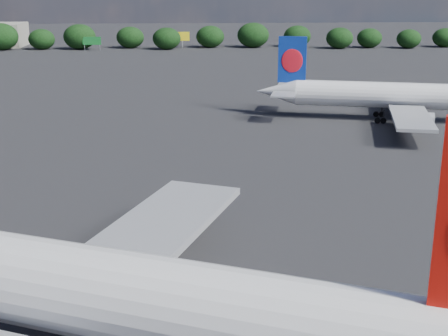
{
  "coord_description": "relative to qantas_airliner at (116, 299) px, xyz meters",
  "views": [
    {
      "loc": [
        13.01,
        -36.69,
        22.8
      ],
      "look_at": [
        16.0,
        12.0,
        8.0
      ],
      "focal_mm": 50.0,
      "sensor_mm": 36.0,
      "label": 1
    }
  ],
  "objects": [
    {
      "name": "china_southern_airliner",
      "position": [
        37.46,
        68.8,
        -1.05
      ],
      "size": [
        41.51,
        39.74,
        13.68
      ],
      "color": "silver",
      "rests_on": "ground"
    },
    {
      "name": "highway_sign",
      "position": [
        -26.8,
        180.37,
        -2.09
      ],
      "size": [
        6.0,
        0.3,
        4.5
      ],
      "color": "#125E23",
      "rests_on": "ground"
    },
    {
      "name": "ground",
      "position": [
        -8.8,
        64.37,
        -5.22
      ],
      "size": [
        500.0,
        500.0,
        0.0
      ],
      "primitive_type": "plane",
      "color": "black",
      "rests_on": "ground"
    },
    {
      "name": "qantas_airliner",
      "position": [
        0.0,
        0.0,
        0.0
      ],
      "size": [
        50.31,
        48.45,
        17.14
      ],
      "color": "silver",
      "rests_on": "ground"
    },
    {
      "name": "billboard_yellow",
      "position": [
        3.2,
        186.37,
        -1.35
      ],
      "size": [
        5.0,
        0.3,
        5.5
      ],
      "color": "yellow",
      "rests_on": "ground"
    },
    {
      "name": "horizon_treeline",
      "position": [
        -14.14,
        184.8,
        -1.31
      ],
      "size": [
        205.69,
        15.47,
        8.94
      ],
      "color": "black",
      "rests_on": "ground"
    }
  ]
}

